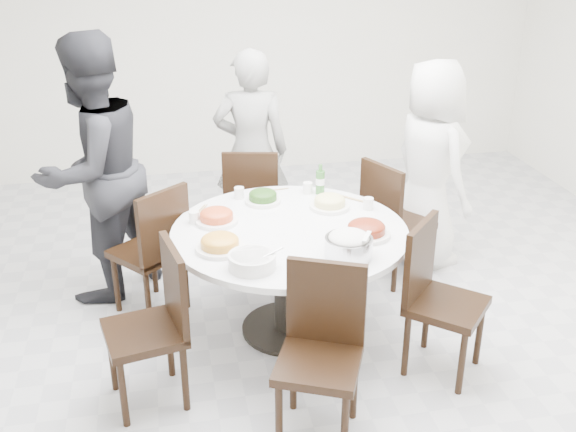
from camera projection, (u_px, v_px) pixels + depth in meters
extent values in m
cube|color=silver|center=(322.00, 309.00, 4.79)|extent=(6.00, 6.00, 0.01)
cube|color=white|center=(255.00, 39.00, 6.90)|extent=(6.00, 0.01, 2.80)
cylinder|color=white|center=(289.00, 281.00, 4.40)|extent=(1.50, 1.50, 0.75)
cube|color=black|center=(398.00, 220.00, 5.04)|extent=(0.56, 0.56, 0.95)
cube|color=black|center=(253.00, 202.00, 5.37)|extent=(0.50, 0.50, 0.95)
cube|color=black|center=(148.00, 249.00, 4.60)|extent=(0.59, 0.59, 0.95)
cube|color=black|center=(144.00, 329.00, 3.71)|extent=(0.50, 0.50, 0.95)
cube|color=black|center=(319.00, 360.00, 3.45)|extent=(0.55, 0.55, 0.95)
cube|color=black|center=(447.00, 302.00, 3.97)|extent=(0.59, 0.59, 0.95)
imported|color=white|center=(430.00, 165.00, 5.16)|extent=(0.70, 0.90, 1.62)
imported|color=black|center=(251.00, 151.00, 5.42)|extent=(0.66, 0.48, 1.65)
imported|color=#222227|center=(93.00, 171.00, 4.66)|extent=(1.15, 1.16, 1.89)
cylinder|color=white|center=(263.00, 198.00, 4.63)|extent=(0.25, 0.25, 0.06)
cylinder|color=white|center=(330.00, 203.00, 4.54)|extent=(0.27, 0.27, 0.07)
cylinder|color=white|center=(217.00, 217.00, 4.33)|extent=(0.27, 0.27, 0.07)
cylinder|color=white|center=(366.00, 230.00, 4.15)|extent=(0.30, 0.30, 0.07)
cylinder|color=white|center=(220.00, 244.00, 3.97)|extent=(0.29, 0.29, 0.08)
cylinder|color=silver|center=(349.00, 247.00, 3.89)|extent=(0.28, 0.28, 0.12)
cylinder|color=white|center=(252.00, 261.00, 3.77)|extent=(0.27, 0.27, 0.08)
cylinder|color=#316C2B|center=(320.00, 179.00, 4.75)|extent=(0.06, 0.06, 0.22)
cylinder|color=white|center=(276.00, 189.00, 4.77)|extent=(0.07, 0.07, 0.08)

